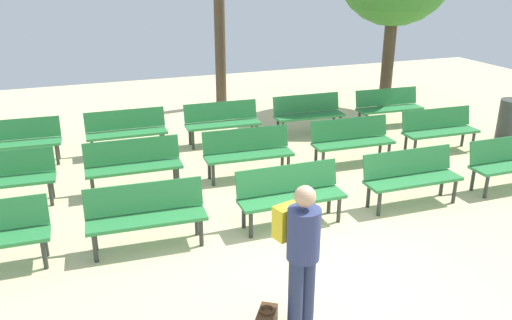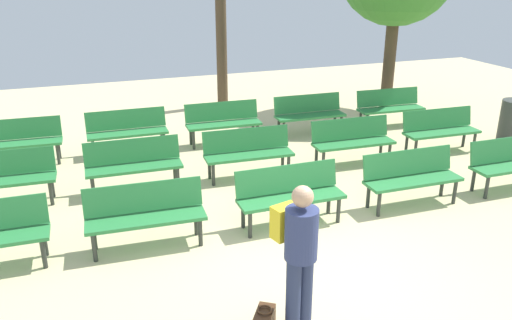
# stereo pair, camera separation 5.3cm
# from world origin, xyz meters

# --- Properties ---
(ground_plane) EXTENTS (25.13, 25.13, 0.00)m
(ground_plane) POSITION_xyz_m (0.00, 0.00, 0.00)
(ground_plane) COLOR beige
(bench_r0_c1) EXTENTS (1.62, 0.57, 0.87)m
(bench_r0_c1) POSITION_xyz_m (-2.04, 1.63, 0.50)
(bench_r0_c1) COLOR #2D8442
(bench_r0_c1) RESTS_ON ground_plane
(bench_r0_c2) EXTENTS (1.60, 0.49, 0.87)m
(bench_r0_c2) POSITION_xyz_m (0.06, 1.56, 0.50)
(bench_r0_c2) COLOR #2D8442
(bench_r0_c2) RESTS_ON ground_plane
(bench_r0_c3) EXTENTS (1.61, 0.51, 0.87)m
(bench_r0_c3) POSITION_xyz_m (2.15, 1.52, 0.50)
(bench_r0_c3) COLOR #2D8442
(bench_r0_c3) RESTS_ON ground_plane
(bench_r1_c0) EXTENTS (1.62, 0.56, 0.87)m
(bench_r1_c0) POSITION_xyz_m (-3.99, 3.69, 0.50)
(bench_r1_c0) COLOR #2D8442
(bench_r1_c0) RESTS_ON ground_plane
(bench_r1_c1) EXTENTS (1.61, 0.53, 0.87)m
(bench_r1_c1) POSITION_xyz_m (-1.95, 3.59, 0.50)
(bench_r1_c1) COLOR #2D8442
(bench_r1_c1) RESTS_ON ground_plane
(bench_r1_c2) EXTENTS (1.62, 0.56, 0.87)m
(bench_r1_c2) POSITION_xyz_m (0.07, 3.50, 0.50)
(bench_r1_c2) COLOR #2D8442
(bench_r1_c2) RESTS_ON ground_plane
(bench_r1_c3) EXTENTS (1.62, 0.54, 0.87)m
(bench_r1_c3) POSITION_xyz_m (2.17, 3.43, 0.50)
(bench_r1_c3) COLOR #2D8442
(bench_r1_c3) RESTS_ON ground_plane
(bench_r1_c4) EXTENTS (1.62, 0.54, 0.87)m
(bench_r1_c4) POSITION_xyz_m (4.21, 3.43, 0.50)
(bench_r1_c4) COLOR #2D8442
(bench_r1_c4) RESTS_ON ground_plane
(bench_r2_c0) EXTENTS (1.62, 0.56, 0.87)m
(bench_r2_c0) POSITION_xyz_m (-3.88, 5.58, 0.50)
(bench_r2_c0) COLOR #2D8442
(bench_r2_c0) RESTS_ON ground_plane
(bench_r2_c1) EXTENTS (1.61, 0.51, 0.87)m
(bench_r2_c1) POSITION_xyz_m (-1.83, 5.54, 0.50)
(bench_r2_c1) COLOR #2D8442
(bench_r2_c1) RESTS_ON ground_plane
(bench_r2_c2) EXTENTS (1.62, 0.54, 0.87)m
(bench_r2_c2) POSITION_xyz_m (0.19, 5.48, 0.50)
(bench_r2_c2) COLOR #2D8442
(bench_r2_c2) RESTS_ON ground_plane
(bench_r2_c3) EXTENTS (1.61, 0.53, 0.87)m
(bench_r2_c3) POSITION_xyz_m (2.21, 5.44, 0.50)
(bench_r2_c3) COLOR #2D8442
(bench_r2_c3) RESTS_ON ground_plane
(bench_r2_c4) EXTENTS (1.62, 0.57, 0.87)m
(bench_r2_c4) POSITION_xyz_m (4.26, 5.32, 0.50)
(bench_r2_c4) COLOR #2D8442
(bench_r2_c4) RESTS_ON ground_plane
(tree_1) EXTENTS (0.28, 0.28, 3.44)m
(tree_1) POSITION_xyz_m (1.07, 8.53, 1.72)
(tree_1) COLOR #4C3A28
(tree_1) RESTS_ON ground_plane
(visitor_with_backpack) EXTENTS (0.44, 0.58, 1.65)m
(visitor_with_backpack) POSITION_xyz_m (-0.80, -0.63, 0.94)
(visitor_with_backpack) COLOR navy
(visitor_with_backpack) RESTS_ON ground_plane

